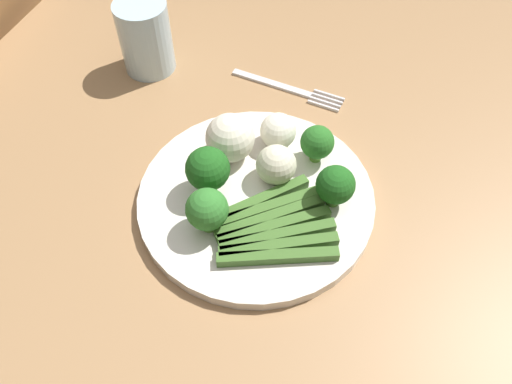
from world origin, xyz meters
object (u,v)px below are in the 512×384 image
at_px(dining_table, 253,271).
at_px(broccoli_back, 335,185).
at_px(water_glass, 145,37).
at_px(broccoli_left, 207,210).
at_px(plate, 256,198).
at_px(asparagus_bundle, 272,227).
at_px(cauliflower_back_right, 276,165).
at_px(broccoli_right, 208,169).
at_px(broccoli_front, 317,143).
at_px(cauliflower_front_left, 230,138).
at_px(fork, 288,89).
at_px(cauliflower_near_center, 278,131).

relative_size(dining_table, broccoli_back, 21.99).
bearing_deg(broccoli_back, water_glass, -117.62).
bearing_deg(broccoli_left, broccoli_back, 123.08).
height_order(plate, asparagus_bundle, asparagus_bundle).
relative_size(cauliflower_back_right, water_glass, 0.47).
bearing_deg(broccoli_right, broccoli_front, 129.71).
distance_m(broccoli_front, broccoli_left, 0.16).
relative_size(asparagus_bundle, broccoli_front, 3.07).
bearing_deg(broccoli_left, cauliflower_front_left, -171.81).
bearing_deg(broccoli_back, fork, -149.24).
bearing_deg(water_glass, asparagus_bundle, 49.31).
bearing_deg(dining_table, asparagus_bundle, 66.75).
bearing_deg(fork, broccoli_back, -53.25).
relative_size(broccoli_front, cauliflower_back_right, 1.05).
height_order(plate, cauliflower_near_center, cauliflower_near_center).
distance_m(fork, water_glass, 0.21).
bearing_deg(water_glass, dining_table, 47.79).
xyz_separation_m(cauliflower_back_right, water_glass, (-0.15, -0.24, 0.01)).
height_order(cauliflower_back_right, water_glass, water_glass).
height_order(broccoli_front, fork, broccoli_front).
bearing_deg(asparagus_bundle, broccoli_front, 44.33).
distance_m(plate, broccoli_front, 0.10).
bearing_deg(broccoli_left, broccoli_front, 148.15).
xyz_separation_m(broccoli_front, cauliflower_back_right, (0.04, -0.04, -0.00)).
xyz_separation_m(asparagus_bundle, cauliflower_front_left, (-0.09, -0.08, 0.02)).
height_order(dining_table, broccoli_left, broccoli_left).
relative_size(dining_table, plate, 4.33).
height_order(dining_table, broccoli_front, broccoli_front).
bearing_deg(broccoli_left, cauliflower_near_center, 167.13).
height_order(broccoli_front, cauliflower_back_right, broccoli_front).
distance_m(cauliflower_back_right, fork, 0.18).
relative_size(asparagus_bundle, fork, 0.91).
bearing_deg(broccoli_back, plate, -77.59).
bearing_deg(broccoli_back, asparagus_bundle, -41.85).
xyz_separation_m(plate, broccoli_front, (-0.08, 0.05, 0.04)).
bearing_deg(fork, cauliflower_back_right, -72.03).
height_order(asparagus_bundle, broccoli_back, broccoli_back).
distance_m(asparagus_bundle, broccoli_front, 0.12).
xyz_separation_m(plate, broccoli_left, (0.06, -0.03, 0.04)).
xyz_separation_m(plate, water_glass, (-0.18, -0.23, 0.04)).
bearing_deg(cauliflower_back_right, asparagus_bundle, 14.67).
bearing_deg(plate, water_glass, -128.79).
bearing_deg(cauliflower_front_left, plate, 45.67).
bearing_deg(dining_table, cauliflower_back_right, 173.67).
height_order(broccoli_right, broccoli_left, broccoli_right).
relative_size(broccoli_right, cauliflower_near_center, 1.40).
relative_size(cauliflower_near_center, cauliflower_back_right, 0.94).
bearing_deg(cauliflower_front_left, cauliflower_near_center, 127.02).
height_order(dining_table, cauliflower_back_right, cauliflower_back_right).
bearing_deg(broccoli_right, plate, 100.54).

